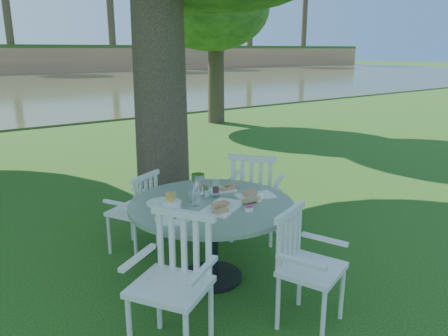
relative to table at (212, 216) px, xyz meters
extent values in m
plane|color=#133A0C|center=(0.59, 0.42, -0.62)|extent=(140.00, 140.00, 0.00)
cylinder|color=black|center=(0.00, 0.00, -0.60)|extent=(0.56, 0.56, 0.04)
cylinder|color=black|center=(0.00, 0.00, -0.25)|extent=(0.12, 0.12, 0.68)
cylinder|color=slate|center=(0.00, 0.00, 0.11)|extent=(1.49, 1.49, 0.04)
cylinder|color=silver|center=(1.23, 0.43, -0.38)|extent=(0.04, 0.04, 0.50)
cylinder|color=silver|center=(0.96, 0.78, -0.38)|extent=(0.04, 0.04, 0.50)
cylinder|color=silver|center=(0.91, 0.19, -0.38)|extent=(0.04, 0.04, 0.50)
cylinder|color=silver|center=(0.64, 0.54, -0.38)|extent=(0.04, 0.04, 0.50)
cube|color=silver|center=(0.93, 0.48, -0.10)|extent=(0.68, 0.69, 0.04)
cube|color=silver|center=(0.75, 0.35, 0.13)|extent=(0.34, 0.44, 0.51)
cylinder|color=silver|center=(-0.23, 1.24, -0.41)|extent=(0.03, 0.03, 0.43)
cylinder|color=silver|center=(-0.57, 1.07, -0.41)|extent=(0.03, 0.03, 0.43)
cylinder|color=silver|center=(-0.08, 0.93, -0.41)|extent=(0.03, 0.03, 0.43)
cylinder|color=silver|center=(-0.42, 0.76, -0.41)|extent=(0.03, 0.03, 0.43)
cube|color=silver|center=(-0.33, 1.00, -0.18)|extent=(0.57, 0.55, 0.04)
cube|color=silver|center=(-0.24, 0.83, 0.02)|extent=(0.41, 0.23, 0.44)
cylinder|color=silver|center=(-1.09, -0.59, -0.38)|extent=(0.04, 0.04, 0.49)
cylinder|color=silver|center=(-0.76, -0.38, -0.38)|extent=(0.04, 0.04, 0.49)
cylinder|color=silver|center=(-0.53, -0.75, -0.38)|extent=(0.04, 0.04, 0.49)
cube|color=silver|center=(-0.81, -0.67, -0.11)|extent=(0.65, 0.66, 0.04)
cube|color=silver|center=(-0.62, -0.56, 0.11)|extent=(0.30, 0.45, 0.50)
cylinder|color=silver|center=(0.09, -1.27, -0.40)|extent=(0.04, 0.04, 0.45)
cylinder|color=silver|center=(0.47, -1.13, -0.40)|extent=(0.04, 0.04, 0.45)
cylinder|color=silver|center=(-0.03, -0.93, -0.40)|extent=(0.04, 0.04, 0.45)
cylinder|color=silver|center=(0.34, -0.79, -0.40)|extent=(0.04, 0.04, 0.45)
cube|color=silver|center=(0.22, -1.03, -0.15)|extent=(0.58, 0.56, 0.04)
cube|color=silver|center=(0.15, -0.84, 0.06)|extent=(0.45, 0.20, 0.46)
cube|color=white|center=(0.00, -0.17, 0.14)|extent=(0.49, 0.42, 0.02)
cube|color=white|center=(0.43, -0.10, 0.14)|extent=(0.40, 0.29, 0.01)
cube|color=white|center=(0.25, 0.25, 0.14)|extent=(0.38, 0.27, 0.01)
cylinder|color=white|center=(-0.48, -0.14, 0.14)|extent=(0.28, 0.28, 0.01)
cylinder|color=white|center=(-0.37, 0.25, 0.14)|extent=(0.27, 0.27, 0.01)
cylinder|color=white|center=(-0.36, 0.09, 0.17)|extent=(0.17, 0.17, 0.06)
cylinder|color=white|center=(0.05, 0.24, 0.16)|extent=(0.17, 0.17, 0.06)
cylinder|color=silver|center=(-0.04, 0.15, 0.25)|extent=(0.12, 0.12, 0.24)
cylinder|color=white|center=(0.12, 0.11, 0.23)|extent=(0.07, 0.07, 0.20)
cylinder|color=white|center=(-0.14, 0.13, 0.18)|extent=(0.06, 0.06, 0.10)
cylinder|color=white|center=(-0.15, 0.02, 0.19)|extent=(0.07, 0.07, 0.12)
cylinder|color=white|center=(0.14, -0.36, 0.15)|extent=(0.08, 0.08, 0.03)
cylinder|color=white|center=(0.36, -0.22, 0.15)|extent=(0.06, 0.06, 0.03)
cylinder|color=white|center=(0.47, -0.12, 0.15)|extent=(0.08, 0.08, 0.03)
cylinder|color=white|center=(-0.51, -0.18, 0.15)|extent=(0.07, 0.07, 0.03)
ellipsoid|color=#1B3D13|center=(5.30, 7.44, 2.49)|extent=(3.33, 3.33, 2.33)
camera|label=1|loc=(-2.09, -3.05, 1.46)|focal=35.00mm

